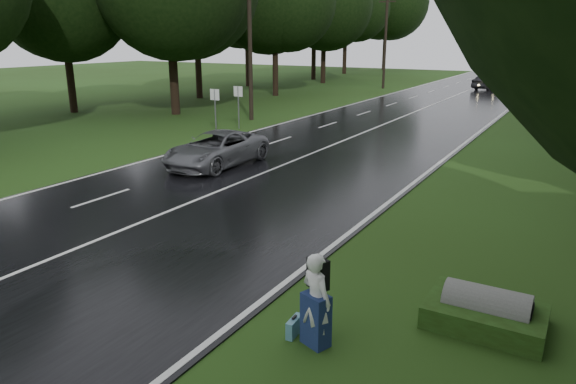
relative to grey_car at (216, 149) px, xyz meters
name	(u,v)px	position (x,y,z in m)	size (l,w,h in m)	color
ground	(119,233)	(2.45, -7.82, -0.77)	(160.00, 160.00, 0.00)	#224213
road	(373,129)	(2.45, 12.18, -0.75)	(12.00, 140.00, 0.04)	black
lane_center	(373,129)	(2.45, 12.18, -0.72)	(0.12, 140.00, 0.01)	silver
grey_car	(216,149)	(0.00, 0.00, 0.00)	(2.42, 5.24, 1.46)	#55575B
far_car	(490,82)	(4.25, 41.10, 0.02)	(1.59, 4.55, 1.50)	black
hitchhiker	(316,303)	(9.94, -10.04, 0.07)	(0.77, 0.74, 1.80)	silver
suitcase	(294,327)	(9.46, -9.98, -0.60)	(0.14, 0.48, 0.34)	teal
culvert	(484,324)	(12.51, -7.79, -0.77)	(0.80, 0.80, 1.60)	slate
utility_pole_mid	(251,120)	(-6.05, 11.71, -0.77)	(1.80, 0.28, 10.21)	black
utility_pole_far	(383,88)	(-6.05, 37.16, -0.77)	(1.80, 0.28, 9.81)	black
road_sign_a	(216,134)	(-4.75, 6.13, -0.77)	(0.62, 0.10, 2.57)	white
road_sign_b	(239,129)	(-4.75, 8.41, -0.77)	(0.61, 0.10, 2.55)	white
tree_left_d	(176,114)	(-12.28, 11.19, -0.77)	(9.68, 9.68, 15.12)	black
tree_left_e	(276,96)	(-12.43, 25.33, -0.77)	(9.62, 9.62, 15.04)	black
tree_left_f	(323,83)	(-14.65, 39.93, -0.77)	(9.56, 9.56, 14.94)	black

